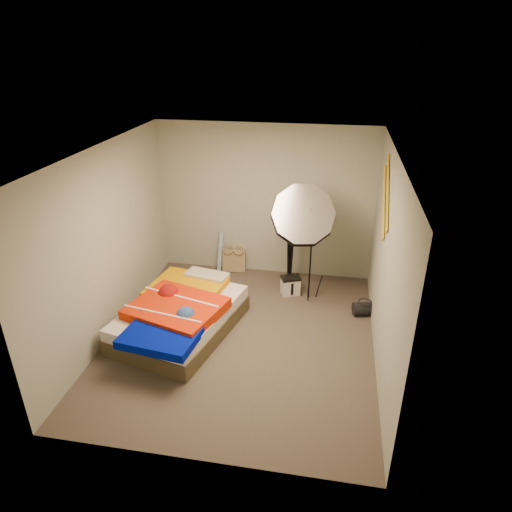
% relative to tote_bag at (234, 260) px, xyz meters
% --- Properties ---
extents(floor, '(4.00, 4.00, 0.00)m').
position_rel_tote_bag_xyz_m(floor, '(0.51, -1.90, -0.20)').
color(floor, brown).
rests_on(floor, ground).
extents(ceiling, '(4.00, 4.00, 0.00)m').
position_rel_tote_bag_xyz_m(ceiling, '(0.51, -1.90, 2.30)').
color(ceiling, silver).
rests_on(ceiling, wall_back).
extents(wall_back, '(3.50, 0.00, 3.50)m').
position_rel_tote_bag_xyz_m(wall_back, '(0.51, 0.10, 1.05)').
color(wall_back, '#999E8E').
rests_on(wall_back, floor).
extents(wall_front, '(3.50, 0.00, 3.50)m').
position_rel_tote_bag_xyz_m(wall_front, '(0.51, -3.90, 1.05)').
color(wall_front, '#999E8E').
rests_on(wall_front, floor).
extents(wall_left, '(0.00, 4.00, 4.00)m').
position_rel_tote_bag_xyz_m(wall_left, '(-1.24, -1.90, 1.05)').
color(wall_left, '#999E8E').
rests_on(wall_left, floor).
extents(wall_right, '(0.00, 4.00, 4.00)m').
position_rel_tote_bag_xyz_m(wall_right, '(2.26, -1.90, 1.05)').
color(wall_right, '#999E8E').
rests_on(wall_right, floor).
extents(tote_bag, '(0.40, 0.20, 0.40)m').
position_rel_tote_bag_xyz_m(tote_bag, '(0.00, 0.00, 0.00)').
color(tote_bag, tan).
rests_on(tote_bag, floor).
extents(wrapping_roll, '(0.14, 0.21, 0.69)m').
position_rel_tote_bag_xyz_m(wrapping_roll, '(-0.24, 0.00, 0.15)').
color(wrapping_roll, '#4F8DB9').
rests_on(wrapping_roll, floor).
extents(camera_case, '(0.33, 0.28, 0.27)m').
position_rel_tote_bag_xyz_m(camera_case, '(1.04, -0.62, -0.06)').
color(camera_case, silver).
rests_on(camera_case, floor).
extents(duffel_bag, '(0.36, 0.27, 0.20)m').
position_rel_tote_bag_xyz_m(duffel_bag, '(2.16, -1.03, -0.10)').
color(duffel_bag, black).
rests_on(duffel_bag, floor).
extents(wall_stripe_upper, '(0.02, 0.91, 0.78)m').
position_rel_tote_bag_xyz_m(wall_stripe_upper, '(2.24, -1.30, 1.75)').
color(wall_stripe_upper, gold).
rests_on(wall_stripe_upper, wall_right).
extents(wall_stripe_lower, '(0.02, 0.91, 0.78)m').
position_rel_tote_bag_xyz_m(wall_stripe_lower, '(2.24, -1.05, 1.55)').
color(wall_stripe_lower, gold).
rests_on(wall_stripe_lower, wall_right).
extents(bed, '(1.64, 2.12, 0.53)m').
position_rel_tote_bag_xyz_m(bed, '(-0.33, -1.89, 0.07)').
color(bed, '#4C4029').
rests_on(bed, floor).
extents(photo_umbrella, '(1.09, 0.75, 1.94)m').
position_rel_tote_bag_xyz_m(photo_umbrella, '(1.19, -0.81, 1.19)').
color(photo_umbrella, black).
rests_on(photo_umbrella, floor).
extents(camera_tripod, '(0.09, 0.09, 1.37)m').
position_rel_tote_bag_xyz_m(camera_tripod, '(0.98, -0.27, 0.59)').
color(camera_tripod, black).
rests_on(camera_tripod, floor).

